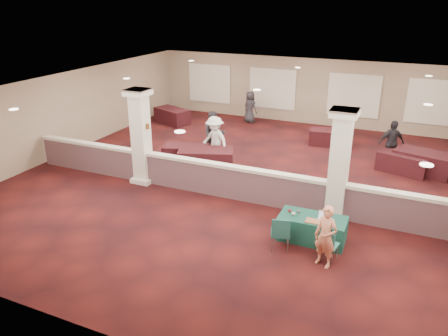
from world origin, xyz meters
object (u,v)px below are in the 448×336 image
at_px(far_table_back_center, 329,137).
at_px(attendee_b, 215,140).
at_px(conf_chair_main, 328,243).
at_px(far_table_front_left, 186,154).
at_px(conf_chair_side, 281,231).
at_px(far_table_front_center, 206,160).
at_px(far_table_back_left, 172,116).
at_px(far_table_back_right, 423,163).
at_px(attendee_a, 214,134).
at_px(near_table, 312,229).
at_px(attendee_c, 391,143).
at_px(attendee_d, 250,107).
at_px(woman, 326,237).
at_px(far_table_front_right, 403,163).

relative_size(far_table_back_center, attendee_b, 0.87).
relative_size(conf_chair_main, attendee_b, 0.45).
bearing_deg(far_table_front_left, conf_chair_side, -41.55).
height_order(conf_chair_side, attendee_b, attendee_b).
bearing_deg(far_table_front_center, far_table_back_left, 130.85).
relative_size(conf_chair_main, far_table_back_right, 0.42).
bearing_deg(far_table_front_center, conf_chair_side, -45.44).
distance_m(far_table_front_center, attendee_a, 1.55).
bearing_deg(near_table, far_table_front_left, 146.24).
height_order(conf_chair_main, attendee_c, attendee_c).
relative_size(far_table_front_center, far_table_back_left, 1.08).
bearing_deg(near_table, conf_chair_main, -56.82).
bearing_deg(attendee_d, attendee_c, 176.60).
bearing_deg(far_table_back_center, conf_chair_main, -78.92).
xyz_separation_m(far_table_back_left, attendee_d, (3.50, 1.71, 0.42)).
distance_m(conf_chair_side, woman, 1.17).
xyz_separation_m(far_table_back_center, attendee_b, (-3.52, -3.98, 0.59)).
bearing_deg(conf_chair_main, far_table_back_right, 84.62).
height_order(near_table, woman, woman).
bearing_deg(attendee_d, attendee_a, 118.12).
height_order(near_table, far_table_back_right, far_table_back_right).
bearing_deg(attendee_c, conf_chair_main, -129.19).
xyz_separation_m(far_table_front_right, attendee_c, (-0.53, 0.60, 0.51)).
bearing_deg(near_table, far_table_back_center, 97.33).
height_order(woman, far_table_back_left, woman).
bearing_deg(far_table_back_left, attendee_c, -9.27).
bearing_deg(attendee_c, conf_chair_side, -137.82).
bearing_deg(far_table_back_left, attendee_d, 25.99).
bearing_deg(near_table, far_table_back_right, 66.66).
distance_m(far_table_back_left, attendee_c, 10.56).
xyz_separation_m(woman, far_table_front_right, (1.39, 7.02, -0.42)).
relative_size(near_table, woman, 1.12).
relative_size(conf_chair_side, far_table_back_left, 0.52).
height_order(attendee_c, attendee_d, attendee_c).
distance_m(far_table_back_right, attendee_d, 8.92).
height_order(conf_chair_side, far_table_front_left, conf_chair_side).
bearing_deg(far_table_front_center, far_table_back_center, 53.56).
bearing_deg(attendee_c, attendee_a, 163.48).
bearing_deg(far_table_back_left, far_table_front_right, -11.85).
distance_m(far_table_front_left, far_table_back_center, 6.31).
xyz_separation_m(conf_chair_side, far_table_front_center, (-4.09, 4.15, -0.16)).
bearing_deg(far_table_front_right, far_table_front_left, -163.17).
distance_m(far_table_front_left, attendee_a, 1.37).
xyz_separation_m(far_table_front_center, far_table_back_center, (3.52, 4.76, -0.07)).
xyz_separation_m(far_table_front_right, attendee_b, (-6.61, -1.92, 0.57)).
distance_m(far_table_front_right, attendee_a, 7.08).
bearing_deg(attendee_d, far_table_front_center, 119.82).
relative_size(near_table, far_table_back_right, 0.88).
bearing_deg(far_table_back_left, far_table_back_center, -1.70).
xyz_separation_m(woman, far_table_back_right, (2.02, 7.22, -0.37)).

